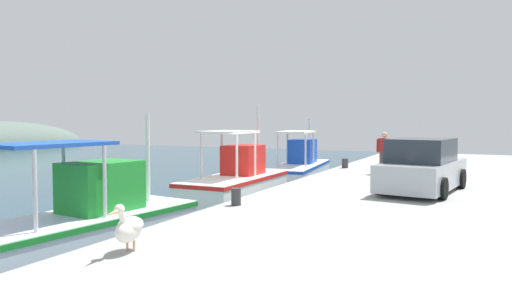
{
  "coord_description": "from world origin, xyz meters",
  "views": [
    {
      "loc": [
        -14.03,
        -6.02,
        2.93
      ],
      "look_at": [
        3.22,
        2.24,
        1.95
      ],
      "focal_mm": 33.95,
      "sensor_mm": 36.0,
      "label": 1
    }
  ],
  "objects_px": {
    "fishing_boat_third": "(299,167)",
    "fisherman_standing": "(384,151)",
    "fishing_boat_nearest": "(78,222)",
    "pelican": "(129,227)",
    "mooring_bollard_second": "(345,163)",
    "fishing_boat_second": "(236,183)",
    "mooring_bollard_nearest": "(236,197)",
    "parked_car": "(422,167)"
  },
  "relations": [
    {
      "from": "pelican",
      "to": "mooring_bollard_nearest",
      "type": "distance_m",
      "value": 4.49
    },
    {
      "from": "fishing_boat_third",
      "to": "mooring_bollard_nearest",
      "type": "distance_m",
      "value": 11.49
    },
    {
      "from": "fishing_boat_second",
      "to": "fishing_boat_third",
      "type": "xyz_separation_m",
      "value": [
        6.9,
        0.23,
        -0.06
      ]
    },
    {
      "from": "fishing_boat_nearest",
      "to": "parked_car",
      "type": "distance_m",
      "value": 9.56
    },
    {
      "from": "mooring_bollard_second",
      "to": "fisherman_standing",
      "type": "bearing_deg",
      "value": -129.83
    },
    {
      "from": "mooring_bollard_second",
      "to": "fishing_boat_second",
      "type": "bearing_deg",
      "value": 158.71
    },
    {
      "from": "fishing_boat_third",
      "to": "mooring_bollard_second",
      "type": "xyz_separation_m",
      "value": [
        -1.04,
        -2.51,
        0.36
      ]
    },
    {
      "from": "fishing_boat_third",
      "to": "fisherman_standing",
      "type": "height_order",
      "value": "fishing_boat_third"
    },
    {
      "from": "parked_car",
      "to": "fisherman_standing",
      "type": "bearing_deg",
      "value": 24.59
    },
    {
      "from": "fishing_boat_nearest",
      "to": "fishing_boat_second",
      "type": "height_order",
      "value": "fishing_boat_second"
    },
    {
      "from": "fishing_boat_nearest",
      "to": "fishing_boat_third",
      "type": "xyz_separation_m",
      "value": [
        13.87,
        -0.01,
        -0.01
      ]
    },
    {
      "from": "fishing_boat_third",
      "to": "mooring_bollard_nearest",
      "type": "height_order",
      "value": "fishing_boat_third"
    },
    {
      "from": "mooring_bollard_nearest",
      "to": "mooring_bollard_second",
      "type": "xyz_separation_m",
      "value": [
        10.16,
        0.0,
        -0.01
      ]
    },
    {
      "from": "parked_car",
      "to": "mooring_bollard_nearest",
      "type": "distance_m",
      "value": 5.87
    },
    {
      "from": "fishing_boat_second",
      "to": "parked_car",
      "type": "height_order",
      "value": "fishing_boat_second"
    },
    {
      "from": "pelican",
      "to": "mooring_bollard_nearest",
      "type": "height_order",
      "value": "pelican"
    },
    {
      "from": "mooring_bollard_nearest",
      "to": "pelican",
      "type": "bearing_deg",
      "value": -174.57
    },
    {
      "from": "fishing_boat_third",
      "to": "pelican",
      "type": "relative_size",
      "value": 6.64
    },
    {
      "from": "fishing_boat_second",
      "to": "parked_car",
      "type": "distance_m",
      "value": 6.21
    },
    {
      "from": "mooring_bollard_second",
      "to": "pelican",
      "type": "bearing_deg",
      "value": -178.34
    },
    {
      "from": "pelican",
      "to": "mooring_bollard_second",
      "type": "bearing_deg",
      "value": 1.66
    },
    {
      "from": "fishing_boat_nearest",
      "to": "parked_car",
      "type": "xyz_separation_m",
      "value": [
        7.05,
        -6.4,
        0.86
      ]
    },
    {
      "from": "mooring_bollard_second",
      "to": "parked_car",
      "type": "bearing_deg",
      "value": -146.15
    },
    {
      "from": "fisherman_standing",
      "to": "parked_car",
      "type": "height_order",
      "value": "fisherman_standing"
    },
    {
      "from": "parked_car",
      "to": "mooring_bollard_nearest",
      "type": "bearing_deg",
      "value": 138.53
    },
    {
      "from": "fisherman_standing",
      "to": "parked_car",
      "type": "bearing_deg",
      "value": -155.41
    },
    {
      "from": "fisherman_standing",
      "to": "mooring_bollard_nearest",
      "type": "distance_m",
      "value": 8.76
    },
    {
      "from": "fishing_boat_second",
      "to": "fisherman_standing",
      "type": "relative_size",
      "value": 3.13
    },
    {
      "from": "fishing_boat_nearest",
      "to": "mooring_bollard_nearest",
      "type": "xyz_separation_m",
      "value": [
        2.67,
        -2.52,
        0.36
      ]
    },
    {
      "from": "mooring_bollard_nearest",
      "to": "fisherman_standing",
      "type": "bearing_deg",
      "value": -13.19
    },
    {
      "from": "fishing_boat_second",
      "to": "parked_car",
      "type": "xyz_separation_m",
      "value": [
        0.08,
        -6.16,
        0.82
      ]
    },
    {
      "from": "fishing_boat_nearest",
      "to": "fisherman_standing",
      "type": "height_order",
      "value": "fishing_boat_nearest"
    },
    {
      "from": "fishing_boat_third",
      "to": "fisherman_standing",
      "type": "xyz_separation_m",
      "value": [
        -2.7,
        -4.5,
        1.06
      ]
    },
    {
      "from": "fisherman_standing",
      "to": "fishing_boat_nearest",
      "type": "bearing_deg",
      "value": 157.99
    },
    {
      "from": "fishing_boat_second",
      "to": "pelican",
      "type": "bearing_deg",
      "value": -162.86
    },
    {
      "from": "fishing_boat_nearest",
      "to": "parked_car",
      "type": "bearing_deg",
      "value": -42.21
    },
    {
      "from": "fishing_boat_nearest",
      "to": "pelican",
      "type": "relative_size",
      "value": 6.46
    },
    {
      "from": "fishing_boat_second",
      "to": "mooring_bollard_second",
      "type": "relative_size",
      "value": 12.43
    },
    {
      "from": "fishing_boat_third",
      "to": "fisherman_standing",
      "type": "relative_size",
      "value": 3.93
    },
    {
      "from": "fishing_boat_nearest",
      "to": "mooring_bollard_nearest",
      "type": "relative_size",
      "value": 14.73
    },
    {
      "from": "fishing_boat_second",
      "to": "fisherman_standing",
      "type": "height_order",
      "value": "fishing_boat_second"
    },
    {
      "from": "fishing_boat_nearest",
      "to": "pelican",
      "type": "xyz_separation_m",
      "value": [
        -1.8,
        -2.95,
        0.55
      ]
    }
  ]
}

